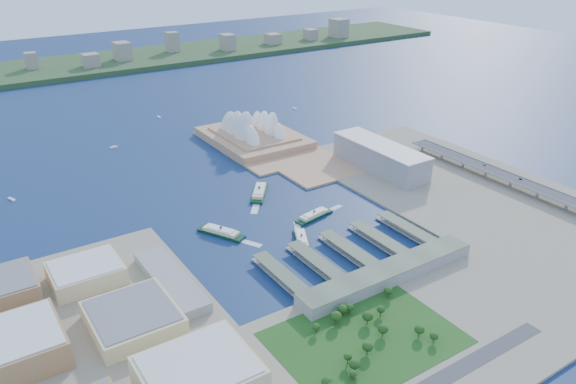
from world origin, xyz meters
TOP-DOWN VIEW (x-y plane):
  - ground at (0.00, 0.00)m, footprint 3000.00×3000.00m
  - west_land at (-250.00, -105.00)m, footprint 220.00×390.00m
  - south_land at (0.00, -210.00)m, footprint 720.00×180.00m
  - east_land at (240.00, -50.00)m, footprint 240.00×500.00m
  - peninsula at (107.50, 260.00)m, footprint 135.00×220.00m
  - far_shore at (0.00, 980.00)m, footprint 2200.00×260.00m
  - opera_house at (105.00, 280.00)m, footprint 134.00×180.00m
  - toaster_building at (195.00, 80.00)m, footprint 45.00×155.00m
  - expressway at (300.00, -60.00)m, footprint 26.00×340.00m
  - west_buildings at (-250.00, -70.00)m, footprint 200.00×280.00m
  - ferry_wharves at (14.00, -75.00)m, footprint 184.00×90.00m
  - terminal_building at (15.00, -135.00)m, footprint 200.00×28.00m
  - park at (-60.00, -190.00)m, footprint 150.00×110.00m
  - far_skyline at (0.00, 960.00)m, footprint 1900.00×140.00m
  - ferry_a at (-78.27, 35.79)m, footprint 39.40×56.56m
  - ferry_b at (11.65, 103.99)m, footprint 48.60×56.63m
  - ferry_c at (-11.93, -26.56)m, footprint 34.50×51.17m
  - ferry_d at (32.98, 12.42)m, footprint 53.50×22.77m
  - boat_a at (-259.32, 261.67)m, footprint 7.67×13.82m
  - boat_b at (-92.80, 376.70)m, footprint 11.36×4.29m
  - boat_c at (262.58, 396.55)m, footprint 4.23×12.44m
  - boat_e at (25.21, 488.29)m, footprint 3.94×11.56m
  - car_b at (304.00, -70.72)m, footprint 1.39×3.97m
  - car_c at (304.00, -12.36)m, footprint 2.01×4.94m

SIDE VIEW (x-z plane):
  - ground at x=0.00m, z-range 0.00..0.00m
  - boat_a at x=-259.32m, z-range 0.00..2.60m
  - boat_c at x=262.58m, z-range 0.00..2.76m
  - boat_e at x=25.21m, z-range 0.00..2.82m
  - west_land at x=-250.00m, z-range 0.00..3.00m
  - south_land at x=0.00m, z-range 0.00..3.00m
  - east_land at x=240.00m, z-range 0.00..3.00m
  - peninsula at x=107.50m, z-range 0.00..3.00m
  - boat_b at x=-92.80m, z-range 0.00..3.03m
  - ferry_wharves at x=14.00m, z-range 0.00..9.30m
  - ferry_c at x=-11.93m, z-range 0.00..9.61m
  - ferry_d at x=32.98m, z-range 0.00..9.82m
  - ferry_a at x=-78.27m, z-range 0.00..10.68m
  - ferry_b at x=11.65m, z-range 0.00..11.31m
  - far_shore at x=0.00m, z-range 0.00..12.00m
  - expressway at x=300.00m, z-range 3.00..14.85m
  - terminal_building at x=15.00m, z-range 3.00..15.00m
  - park at x=-60.00m, z-range 3.00..19.00m
  - car_b at x=304.00m, z-range 14.85..16.16m
  - car_c at x=304.00m, z-range 14.85..16.28m
  - west_buildings at x=-250.00m, z-range 3.00..30.00m
  - toaster_building at x=195.00m, z-range 3.00..38.00m
  - opera_house at x=105.00m, z-range 3.00..61.00m
  - far_skyline at x=0.00m, z-range 12.00..67.00m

